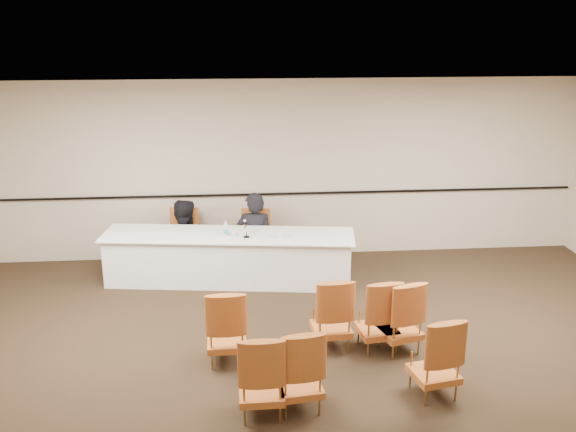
# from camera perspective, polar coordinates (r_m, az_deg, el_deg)

# --- Properties ---
(floor) EXTENTS (10.00, 10.00, 0.00)m
(floor) POSITION_cam_1_polar(r_m,az_deg,el_deg) (7.58, 2.67, -14.15)
(floor) COLOR black
(floor) RESTS_ON ground
(ceiling) EXTENTS (10.00, 10.00, 0.00)m
(ceiling) POSITION_cam_1_polar(r_m,az_deg,el_deg) (6.53, 3.04, 8.88)
(ceiling) COLOR white
(ceiling) RESTS_ON ground
(wall_back) EXTENTS (10.00, 0.04, 3.00)m
(wall_back) POSITION_cam_1_polar(r_m,az_deg,el_deg) (10.73, 0.01, 4.13)
(wall_back) COLOR #C0B197
(wall_back) RESTS_ON ground
(wall_rail) EXTENTS (9.80, 0.04, 0.03)m
(wall_rail) POSITION_cam_1_polar(r_m,az_deg,el_deg) (10.79, 0.02, 2.01)
(wall_rail) COLOR black
(wall_rail) RESTS_ON wall_back
(panel_table) EXTENTS (3.93, 1.38, 0.77)m
(panel_table) POSITION_cam_1_polar(r_m,az_deg,el_deg) (9.96, -5.28, -3.72)
(panel_table) COLOR white
(panel_table) RESTS_ON ground
(panelist_main) EXTENTS (0.66, 0.47, 1.72)m
(panelist_main) POSITION_cam_1_polar(r_m,az_deg,el_deg) (10.44, -2.96, -2.43)
(panelist_main) COLOR black
(panelist_main) RESTS_ON ground
(panelist_main_chair) EXTENTS (0.56, 0.56, 0.95)m
(panelist_main_chair) POSITION_cam_1_polar(r_m,az_deg,el_deg) (10.42, -2.96, -2.18)
(panelist_main_chair) COLOR #A35E1D
(panelist_main_chair) RESTS_ON ground
(panelist_second) EXTENTS (0.88, 0.71, 1.72)m
(panelist_second) POSITION_cam_1_polar(r_m,az_deg,el_deg) (10.66, -9.28, -3.02)
(panelist_second) COLOR black
(panelist_second) RESTS_ON ground
(panelist_second_chair) EXTENTS (0.56, 0.56, 0.95)m
(panelist_second_chair) POSITION_cam_1_polar(r_m,az_deg,el_deg) (10.60, -9.33, -2.05)
(panelist_second_chair) COLOR #A35E1D
(panelist_second_chair) RESTS_ON ground
(papers) EXTENTS (0.35, 0.29, 0.00)m
(papers) POSITION_cam_1_polar(r_m,az_deg,el_deg) (9.77, -3.29, -1.70)
(papers) COLOR white
(papers) RESTS_ON panel_table
(microphone) EXTENTS (0.12, 0.19, 0.25)m
(microphone) POSITION_cam_1_polar(r_m,az_deg,el_deg) (9.63, -3.72, -1.21)
(microphone) COLOR black
(microphone) RESTS_ON panel_table
(water_bottle) EXTENTS (0.09, 0.09, 0.22)m
(water_bottle) POSITION_cam_1_polar(r_m,az_deg,el_deg) (9.75, -5.55, -1.12)
(water_bottle) COLOR teal
(water_bottle) RESTS_ON panel_table
(drinking_glass) EXTENTS (0.08, 0.08, 0.10)m
(drinking_glass) POSITION_cam_1_polar(r_m,az_deg,el_deg) (9.73, -4.85, -1.52)
(drinking_glass) COLOR silver
(drinking_glass) RESTS_ON panel_table
(coffee_cup) EXTENTS (0.11, 0.11, 0.13)m
(coffee_cup) POSITION_cam_1_polar(r_m,az_deg,el_deg) (9.63, -0.65, -1.56)
(coffee_cup) COLOR silver
(coffee_cup) RESTS_ON panel_table
(aud_chair_front_left) EXTENTS (0.51, 0.51, 0.95)m
(aud_chair_front_left) POSITION_cam_1_polar(r_m,az_deg,el_deg) (7.70, -5.51, -9.64)
(aud_chair_front_left) COLOR #A35E1D
(aud_chair_front_left) RESTS_ON ground
(aud_chair_front_mid) EXTENTS (0.54, 0.54, 0.95)m
(aud_chair_front_mid) POSITION_cam_1_polar(r_m,az_deg,el_deg) (7.99, 3.88, -8.53)
(aud_chair_front_mid) COLOR #A35E1D
(aud_chair_front_mid) RESTS_ON ground
(aud_chair_front_right) EXTENTS (0.62, 0.62, 0.95)m
(aud_chair_front_right) POSITION_cam_1_polar(r_m,az_deg,el_deg) (8.02, 9.90, -8.68)
(aud_chair_front_right) COLOR #A35E1D
(aud_chair_front_right) RESTS_ON ground
(aud_chair_back_left) EXTENTS (0.50, 0.50, 0.95)m
(aud_chair_back_left) POSITION_cam_1_polar(r_m,az_deg,el_deg) (6.74, -2.41, -13.82)
(aud_chair_back_left) COLOR #A35E1D
(aud_chair_back_left) RESTS_ON ground
(aud_chair_back_mid) EXTENTS (0.56, 0.56, 0.95)m
(aud_chair_back_mid) POSITION_cam_1_polar(r_m,az_deg,el_deg) (6.83, 0.97, -13.34)
(aud_chair_back_mid) COLOR #A35E1D
(aud_chair_back_mid) RESTS_ON ground
(aud_chair_back_right) EXTENTS (0.59, 0.59, 0.95)m
(aud_chair_back_right) POSITION_cam_1_polar(r_m,az_deg,el_deg) (7.23, 12.93, -11.97)
(aud_chair_back_right) COLOR #A35E1D
(aud_chair_back_right) RESTS_ON ground
(aud_chair_extra) EXTENTS (0.56, 0.56, 0.95)m
(aud_chair_extra) POSITION_cam_1_polar(r_m,az_deg,el_deg) (8.02, 8.01, -8.58)
(aud_chair_extra) COLOR #A35E1D
(aud_chair_extra) RESTS_ON ground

